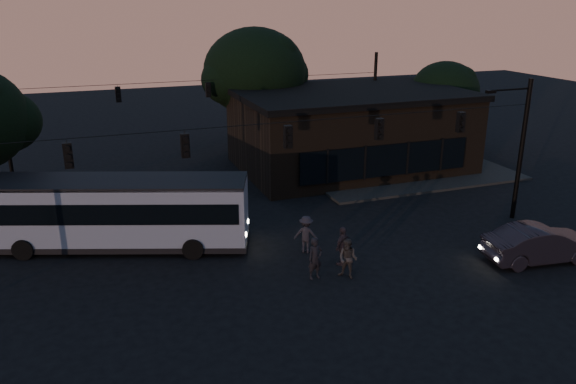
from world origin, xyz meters
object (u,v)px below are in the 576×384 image
object	(u,v)px
bus	(120,210)
pedestrian_a	(315,258)
pedestrian_b	(348,259)
car	(540,244)
pedestrian_c	(343,246)
pedestrian_d	(306,234)
building	(350,129)

from	to	relation	value
bus	pedestrian_a	size ratio (longest dim) A/B	6.64
bus	pedestrian_b	xyz separation A→B (m)	(8.69, -6.54, -1.01)
bus	car	distance (m)	19.31
car	pedestrian_b	world-z (taller)	pedestrian_b
pedestrian_a	pedestrian_c	xyz separation A→B (m)	(1.65, 0.79, -0.01)
pedestrian_b	pedestrian_d	distance (m)	3.07
car	pedestrian_a	xyz separation A→B (m)	(-10.14, 1.94, 0.08)
pedestrian_b	pedestrian_c	distance (m)	1.27
building	pedestrian_a	world-z (taller)	building
pedestrian_d	building	bearing A→B (deg)	-91.07
car	pedestrian_b	bearing A→B (deg)	87.46
bus	pedestrian_d	world-z (taller)	bus
bus	pedestrian_b	distance (m)	10.92
pedestrian_a	pedestrian_d	world-z (taller)	pedestrian_a
pedestrian_c	pedestrian_b	bearing A→B (deg)	40.89
pedestrian_a	pedestrian_d	distance (m)	2.64
pedestrian_b	car	bearing A→B (deg)	38.35
building	pedestrian_b	world-z (taller)	building
building	car	bearing A→B (deg)	-85.42
bus	pedestrian_c	world-z (taller)	bus
pedestrian_d	pedestrian_a	bearing A→B (deg)	109.23
car	pedestrian_c	world-z (taller)	pedestrian_c
bus	pedestrian_d	bearing A→B (deg)	-4.25
bus	building	bearing A→B (deg)	47.78
building	pedestrian_d	size ratio (longest dim) A/B	8.58
bus	pedestrian_c	bearing A→B (deg)	-10.81
pedestrian_d	bus	bearing A→B (deg)	8.87
pedestrian_c	car	bearing A→B (deg)	128.68
pedestrian_a	pedestrian_c	distance (m)	1.83
pedestrian_c	pedestrian_d	bearing A→B (deg)	-93.17
car	pedestrian_a	size ratio (longest dim) A/B	2.77
building	pedestrian_b	distance (m)	17.02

